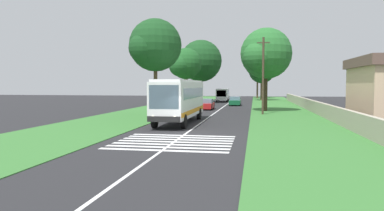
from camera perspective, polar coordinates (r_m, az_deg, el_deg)
ground at (r=24.30m, az=-1.00°, el=-4.54°), size 160.00×160.00×0.00m
grass_verge_left at (r=40.82m, az=-8.30°, el=-1.33°), size 120.00×8.00×0.04m
grass_verge_right at (r=38.93m, az=15.28°, el=-1.64°), size 120.00×8.00×0.04m
centre_line at (r=39.04m, az=3.21°, el=-1.54°), size 110.00×0.16×0.01m
coach_bus at (r=30.84m, az=-1.97°, el=1.15°), size 11.16×2.62×3.73m
zebra_crossing at (r=20.83m, az=-2.90°, el=-5.86°), size 5.85×6.80×0.01m
trailing_car_0 at (r=47.70m, az=2.34°, el=0.16°), size 4.30×1.78×1.43m
trailing_car_1 at (r=57.33m, az=6.93°, el=0.67°), size 4.30×1.78×1.43m
trailing_minibus_0 at (r=69.51m, az=4.95°, el=1.88°), size 6.00×2.14×2.53m
roadside_tree_left_0 at (r=64.90m, az=1.34°, el=6.96°), size 9.26×7.54×11.35m
roadside_tree_left_1 at (r=55.09m, az=-1.15°, el=6.58°), size 5.66×4.82×8.95m
roadside_tree_left_2 at (r=38.19m, az=-5.97°, el=9.36°), size 6.44×5.53×10.21m
roadside_tree_right_0 at (r=76.13m, az=11.06°, el=5.47°), size 6.15×5.44×9.02m
roadside_tree_right_1 at (r=87.00m, az=10.37°, el=6.31°), size 7.15×5.74×10.89m
roadside_tree_right_2 at (r=45.62m, az=11.63°, el=7.99°), size 7.18×6.35×10.35m
utility_pole at (r=40.29m, az=11.33°, el=4.88°), size 0.24×1.40×8.52m
roadside_wall at (r=44.26m, az=19.09°, el=-0.19°), size 70.00×0.40×1.39m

